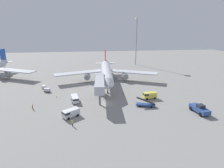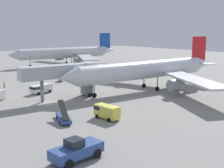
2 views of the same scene
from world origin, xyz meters
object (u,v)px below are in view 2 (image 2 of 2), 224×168
at_px(belt_loader_truck, 63,117).
at_px(baggage_cart_outer_right, 69,76).
at_px(service_van_rear_right, 106,111).
at_px(safety_cone_alpha, 103,103).
at_px(jet_bridge, 65,73).
at_px(airplane_at_gate, 149,70).
at_px(safety_cone_bravo, 48,85).
at_px(pushback_tug, 76,150).
at_px(service_van_mid_left, 41,88).
at_px(airplane_background, 68,53).
at_px(baggage_cart_far_left, 60,79).
at_px(ground_crew_worker_midground, 4,84).

relative_size(belt_loader_truck, baggage_cart_outer_right, 2.21).
height_order(service_van_rear_right, safety_cone_alpha, service_van_rear_right).
bearing_deg(service_van_rear_right, jet_bridge, 172.32).
relative_size(airplane_at_gate, jet_bridge, 2.77).
xyz_separation_m(airplane_at_gate, safety_cone_bravo, (-20.08, -17.37, -4.71)).
xyz_separation_m(baggage_cart_outer_right, safety_cone_alpha, (31.00, -11.00, -0.46)).
height_order(pushback_tug, belt_loader_truck, belt_loader_truck).
height_order(service_van_mid_left, baggage_cart_outer_right, service_van_mid_left).
xyz_separation_m(safety_cone_bravo, airplane_background, (-37.49, 29.14, 4.74)).
bearing_deg(baggage_cart_far_left, service_van_mid_left, -46.22).
relative_size(airplane_at_gate, airplane_background, 0.97).
bearing_deg(airplane_background, safety_cone_bravo, -37.85).
bearing_deg(ground_crew_worker_midground, baggage_cart_outer_right, 92.32).
relative_size(airplane_at_gate, baggage_cart_far_left, 18.91).
height_order(pushback_tug, airplane_background, airplane_background).
bearing_deg(service_van_rear_right, safety_cone_bravo, 169.25).
xyz_separation_m(pushback_tug, baggage_cart_outer_right, (-49.71, 29.60, -0.44)).
bearing_deg(safety_cone_bravo, airplane_at_gate, 40.86).
relative_size(pushback_tug, safety_cone_bravo, 13.02).
xyz_separation_m(pushback_tug, service_van_mid_left, (-36.35, 13.70, -0.08)).
relative_size(belt_loader_truck, ground_crew_worker_midground, 3.68).
distance_m(airplane_at_gate, airplane_background, 58.76).
bearing_deg(safety_cone_alpha, safety_cone_bravo, 178.88).
xyz_separation_m(safety_cone_alpha, safety_cone_bravo, (-24.47, 0.48, -0.09)).
height_order(service_van_mid_left, baggage_cart_far_left, service_van_mid_left).
distance_m(pushback_tug, belt_loader_truck, 15.54).
xyz_separation_m(ground_crew_worker_midground, safety_cone_alpha, (30.19, 8.94, -0.54)).
bearing_deg(safety_cone_alpha, baggage_cart_far_left, 166.66).
xyz_separation_m(safety_cone_alpha, airplane_background, (-61.97, 29.62, 4.64)).
relative_size(belt_loader_truck, safety_cone_alpha, 8.88).
relative_size(pushback_tug, baggage_cart_far_left, 2.58).
bearing_deg(jet_bridge, ground_crew_worker_midground, -165.20).
relative_size(jet_bridge, baggage_cart_outer_right, 6.25).
xyz_separation_m(airplane_at_gate, service_van_mid_left, (-13.25, -22.76, -3.80)).
height_order(airplane_at_gate, safety_cone_bravo, airplane_at_gate).
distance_m(belt_loader_truck, baggage_cart_outer_right, 42.42).
bearing_deg(ground_crew_worker_midground, safety_cone_alpha, 16.49).
xyz_separation_m(airplane_at_gate, safety_cone_alpha, (4.39, -17.85, -4.62)).
height_order(airplane_at_gate, baggage_cart_outer_right, airplane_at_gate).
relative_size(ground_crew_worker_midground, safety_cone_alpha, 2.41).
relative_size(pushback_tug, baggage_cart_outer_right, 2.36).
distance_m(pushback_tug, baggage_cart_far_left, 54.01).
relative_size(jet_bridge, ground_crew_worker_midground, 10.42).
distance_m(service_van_rear_right, baggage_cart_outer_right, 42.53).
height_order(pushback_tug, baggage_cart_far_left, pushback_tug).
bearing_deg(pushback_tug, baggage_cart_far_left, 151.87).
xyz_separation_m(service_van_mid_left, baggage_cart_far_left, (-11.27, 11.76, -0.35)).
bearing_deg(service_van_mid_left, belt_loader_truck, -17.64).
bearing_deg(jet_bridge, pushback_tug, -28.65).
bearing_deg(safety_cone_alpha, jet_bridge, -159.72).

